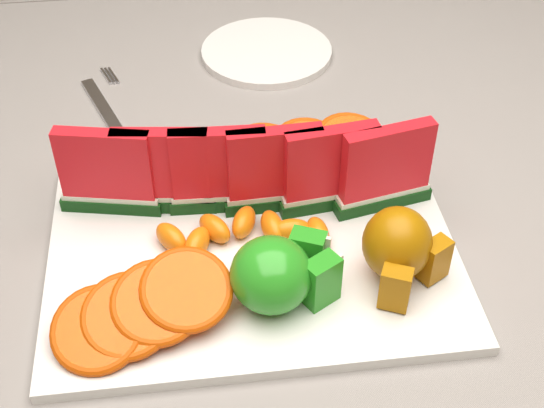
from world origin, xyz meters
TOP-DOWN VIEW (x-y plane):
  - table at (0.00, 0.00)m, footprint 1.40×0.90m
  - tablecloth at (0.00, 0.00)m, footprint 1.53×1.03m
  - platter at (0.01, -0.08)m, footprint 0.40×0.30m
  - apple_cluster at (0.03, -0.15)m, footprint 0.11×0.09m
  - pear_cluster at (0.14, -0.13)m, footprint 0.09×0.09m
  - side_plate at (0.07, 0.30)m, footprint 0.19×0.19m
  - fork at (-0.14, 0.19)m, footprint 0.07×0.19m
  - watermelon_row at (0.01, -0.02)m, footprint 0.39×0.07m
  - orange_fan_front at (-0.09, -0.17)m, footprint 0.18×0.12m
  - orange_fan_back at (0.01, 0.04)m, footprint 0.34×0.12m
  - tangerine_segments at (0.00, -0.07)m, footprint 0.18×0.07m

SIDE VIEW (x-z plane):
  - table at x=0.00m, z-range 0.28..1.03m
  - tablecloth at x=0.00m, z-range 0.62..0.82m
  - fork at x=-0.14m, z-range 0.76..0.76m
  - side_plate at x=0.07m, z-range 0.76..0.77m
  - platter at x=0.01m, z-range 0.76..0.77m
  - tangerine_segments at x=0.00m, z-range 0.77..0.79m
  - orange_fan_back at x=0.01m, z-range 0.77..0.82m
  - orange_fan_front at x=-0.09m, z-range 0.77..0.82m
  - apple_cluster at x=0.03m, z-range 0.77..0.84m
  - pear_cluster at x=0.14m, z-range 0.77..0.84m
  - watermelon_row at x=0.01m, z-range 0.77..0.87m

